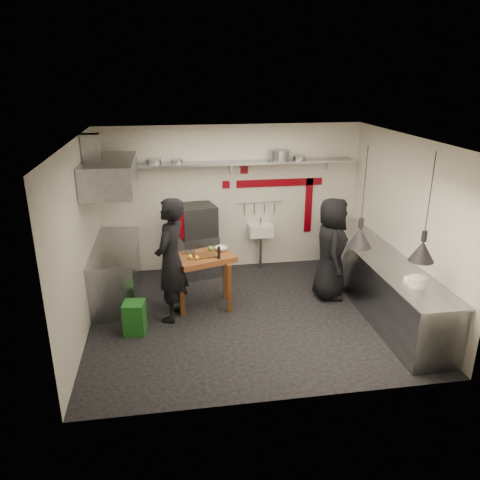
{
  "coord_description": "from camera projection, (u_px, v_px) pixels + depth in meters",
  "views": [
    {
      "loc": [
        -1.19,
        -6.59,
        3.71
      ],
      "look_at": [
        -0.11,
        0.3,
        1.19
      ],
      "focal_mm": 35.0,
      "sensor_mm": 36.0,
      "label": 1
    }
  ],
  "objects": [
    {
      "name": "oven_stand",
      "position": [
        198.0,
        255.0,
        8.95
      ],
      "size": [
        0.81,
        0.76,
        0.8
      ],
      "primitive_type": "cube",
      "rotation": [
        0.0,
        0.0,
        0.22
      ],
      "color": "gray",
      "rests_on": "floor"
    },
    {
      "name": "heat_lamp_near",
      "position": [
        363.0,
        198.0,
        6.35
      ],
      "size": [
        0.4,
        0.4,
        1.42
      ],
      "primitive_type": null,
      "rotation": [
        0.0,
        0.0,
        -0.22
      ],
      "color": "black",
      "rests_on": "ceiling"
    },
    {
      "name": "green_bin",
      "position": [
        135.0,
        318.0,
        6.97
      ],
      "size": [
        0.35,
        0.35,
        0.5
      ],
      "primitive_type": "cube",
      "rotation": [
        0.0,
        0.0,
        -0.13
      ],
      "color": "#175318",
      "rests_on": "floor"
    },
    {
      "name": "wall_back",
      "position": [
        231.0,
        198.0,
        9.03
      ],
      "size": [
        5.0,
        0.04,
        2.8
      ],
      "primitive_type": "cube",
      "color": "silver",
      "rests_on": "floor"
    },
    {
      "name": "red_tile_a",
      "position": [
        244.0,
        170.0,
        8.86
      ],
      "size": [
        0.14,
        0.02,
        0.14
      ],
      "primitive_type": "cube",
      "color": "#6B010A",
      "rests_on": "wall_back"
    },
    {
      "name": "wall_right",
      "position": [
        405.0,
        225.0,
        7.44
      ],
      "size": [
        0.04,
        4.2,
        2.8
      ],
      "primitive_type": "cube",
      "color": "silver",
      "rests_on": "floor"
    },
    {
      "name": "pan_right",
      "position": [
        299.0,
        158.0,
        8.78
      ],
      "size": [
        0.25,
        0.25,
        0.08
      ],
      "primitive_type": "cylinder",
      "rotation": [
        0.0,
        0.0,
        0.04
      ],
      "color": "gray",
      "rests_on": "back_shelf"
    },
    {
      "name": "stock_pot",
      "position": [
        280.0,
        155.0,
        8.7
      ],
      "size": [
        0.44,
        0.44,
        0.2
      ],
      "primitive_type": "cylinder",
      "rotation": [
        0.0,
        0.0,
        -0.31
      ],
      "color": "gray",
      "rests_on": "back_shelf"
    },
    {
      "name": "pan_far_left",
      "position": [
        154.0,
        162.0,
        8.39
      ],
      "size": [
        0.28,
        0.28,
        0.09
      ],
      "primitive_type": "cylinder",
      "rotation": [
        0.0,
        0.0,
        0.09
      ],
      "color": "gray",
      "rests_on": "back_shelf"
    },
    {
      "name": "extractor_hood",
      "position": [
        110.0,
        175.0,
        7.49
      ],
      "size": [
        0.78,
        1.6,
        0.5
      ],
      "primitive_type": "cube",
      "color": "gray",
      "rests_on": "ceiling"
    },
    {
      "name": "prep_table",
      "position": [
        204.0,
        281.0,
        7.69
      ],
      "size": [
        1.08,
        0.9,
        0.92
      ],
      "primitive_type": null,
      "rotation": [
        0.0,
        0.0,
        0.32
      ],
      "color": "brown",
      "rests_on": "floor"
    },
    {
      "name": "shelf_bracket_mid",
      "position": [
        231.0,
        167.0,
        8.79
      ],
      "size": [
        0.04,
        0.06,
        0.24
      ],
      "primitive_type": "cube",
      "color": "gray",
      "rests_on": "wall_back"
    },
    {
      "name": "cutting_board",
      "position": [
        205.0,
        255.0,
        7.5
      ],
      "size": [
        0.39,
        0.3,
        0.02
      ],
      "primitive_type": "cube",
      "rotation": [
        0.0,
        0.0,
        0.13
      ],
      "color": "#502B12",
      "rests_on": "prep_table"
    },
    {
      "name": "lemon_b",
      "position": [
        197.0,
        258.0,
        7.33
      ],
      "size": [
        0.07,
        0.07,
        0.07
      ],
      "primitive_type": "sphere",
      "rotation": [
        0.0,
        0.0,
        -0.08
      ],
      "color": "yellow",
      "rests_on": "prep_table"
    },
    {
      "name": "pan_mid_left",
      "position": [
        177.0,
        162.0,
        8.45
      ],
      "size": [
        0.24,
        0.24,
        0.07
      ],
      "primitive_type": "cylinder",
      "rotation": [
        0.0,
        0.0,
        0.1
      ],
      "color": "gray",
      "rests_on": "back_shelf"
    },
    {
      "name": "ceiling",
      "position": [
        251.0,
        140.0,
        6.6
      ],
      "size": [
        5.0,
        5.0,
        0.0
      ],
      "primitive_type": "plane",
      "color": "beige",
      "rests_on": "floor"
    },
    {
      "name": "veg_ball",
      "position": [
        211.0,
        248.0,
        7.68
      ],
      "size": [
        0.09,
        0.09,
        0.09
      ],
      "primitive_type": "sphere",
      "rotation": [
        0.0,
        0.0,
        0.04
      ],
      "color": "#4A863B",
      "rests_on": "prep_table"
    },
    {
      "name": "hood_duct",
      "position": [
        91.0,
        150.0,
        7.32
      ],
      "size": [
        0.28,
        0.28,
        0.5
      ],
      "primitive_type": "cube",
      "color": "gray",
      "rests_on": "ceiling"
    },
    {
      "name": "lemon_a",
      "position": [
        190.0,
        257.0,
        7.36
      ],
      "size": [
        0.08,
        0.08,
        0.07
      ],
      "primitive_type": "sphere",
      "rotation": [
        0.0,
        0.0,
        -0.14
      ],
      "color": "yellow",
      "rests_on": "prep_table"
    },
    {
      "name": "wall_left",
      "position": [
        79.0,
        242.0,
        6.71
      ],
      "size": [
        0.04,
        4.2,
        2.8
      ],
      "primitive_type": "cube",
      "color": "silver",
      "rests_on": "floor"
    },
    {
      "name": "small_bowl_right",
      "position": [
        411.0,
        280.0,
        6.54
      ],
      "size": [
        0.26,
        0.26,
        0.05
      ],
      "primitive_type": "cylinder",
      "rotation": [
        0.0,
        0.0,
        -0.29
      ],
      "color": "silver",
      "rests_on": "counter_right_top"
    },
    {
      "name": "red_tile_b",
      "position": [
        226.0,
        185.0,
        8.9
      ],
      "size": [
        0.14,
        0.02,
        0.14
      ],
      "primitive_type": "cube",
      "color": "#6B010A",
      "rests_on": "wall_back"
    },
    {
      "name": "utensil_rail",
      "position": [
        259.0,
        202.0,
        9.1
      ],
      "size": [
        0.9,
        0.02,
        0.02
      ],
      "primitive_type": "cylinder",
      "rotation": [
        0.0,
        1.57,
        0.0
      ],
      "color": "gray",
      "rests_on": "wall_back"
    },
    {
      "name": "pepper_mill",
      "position": [
        219.0,
        253.0,
        7.36
      ],
      "size": [
        0.05,
        0.05,
        0.2
      ],
      "primitive_type": "cylinder",
      "rotation": [
        0.0,
        0.0,
        -0.03
      ],
      "color": "black",
      "rests_on": "prep_table"
    },
    {
      "name": "oven_glass",
      "position": [
        195.0,
        225.0,
        8.45
      ],
      "size": [
        0.35,
        0.09,
        0.34
      ],
      "primitive_type": "cube",
      "rotation": [
        0.0,
        0.0,
        0.22
      ],
      "color": "black",
      "rests_on": "oven_door"
    },
    {
      "name": "red_band_vert",
      "position": [
        308.0,
        205.0,
        9.3
      ],
      "size": [
        0.14,
        0.02,
        1.1
      ],
      "primitive_type": "cube",
      "color": "#6B010A",
      "rests_on": "wall_back"
    },
    {
      "name": "steel_tray",
      "position": [
        188.0,
        252.0,
        7.61
      ],
      "size": [
        0.22,
        0.17,
        0.03
      ],
      "primitive_type": "cube",
      "rotation": [
        0.0,
        0.0,
        -0.2
      ],
      "color": "gray",
      "rests_on": "prep_table"
    },
    {
      "name": "chef_right",
      "position": [
        331.0,
        249.0,
        7.91
      ],
      "size": [
        0.74,
        0.97,
        1.77
      ],
      "primitive_type": "imported",
      "rotation": [
        0.0,
        0.0,
        1.35
      ],
      "color": "black",
      "rests_on": "floor"
    },
    {
      "name": "back_shelf",
      "position": [
        232.0,
        163.0,
        8.62
      ],
      "size": [
        4.6,
        0.34,
        0.04
      ],
      "primitive_type": "cube",
      "color": "gray",
      "rests_on": "wall_back"
    },
    {
      "name": "bowl",
      "position": [
        221.0,
        249.0,
        7.72
      ],
      "size": [
        0.28,
        0.28,
        0.07
      ],
      "primitive_type": "imported",
      "rotation": [
        0.0,
        0.0,
        0.42
      ],
      "color": "silver",
      "rests_on": "prep_table"
    },
    {
      "name": "chef_left",
      "position": [
        171.0,
        260.0,
        7.16
      ],
      "size": [
        0.71,
        0.84,
        1.97
      ],
      "primitive_type": "imported",
      "rotation": [
        0.0,
        0.0,
        -1.97
      ],
      "color": "black",
      "rests_on": "floor"
    },
    {
      "name": "shelf_bracket_right",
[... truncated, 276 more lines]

